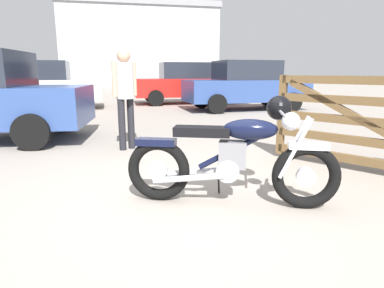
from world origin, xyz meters
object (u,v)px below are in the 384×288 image
Objects in this scene: pale_sedan_back at (39,85)px; vintage_motorcycle at (236,156)px; bystander at (125,89)px; red_hatchback_near at (246,85)px; dark_sedan_left at (185,83)px.

vintage_motorcycle is at bearing -70.70° from pale_sedan_back.
bystander is 7.38m from pale_sedan_back.
pale_sedan_back is at bearing -15.66° from red_hatchback_near.
pale_sedan_back and red_hatchback_near have the same top height.
vintage_motorcycle is 2.86m from bystander.
dark_sedan_left is (2.28, 10.46, 0.34)m from vintage_motorcycle.
pale_sedan_back is (-3.22, 9.67, 0.34)m from vintage_motorcycle.
dark_sedan_left is at bearing 129.09° from bystander.
dark_sedan_left is (3.10, 7.76, -0.18)m from bystander.
pale_sedan_back is 1.00× the size of red_hatchback_near.
red_hatchback_near reaches higher than bystander.
red_hatchback_near is at bearing -15.58° from pale_sedan_back.
vintage_motorcycle is 0.45× the size of dark_sedan_left.
bystander is at bearing 71.24° from dark_sedan_left.
vintage_motorcycle is 0.46× the size of pale_sedan_back.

